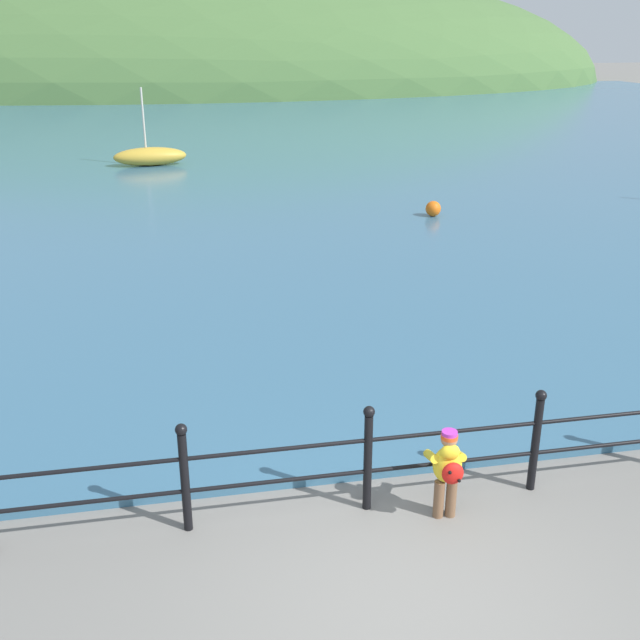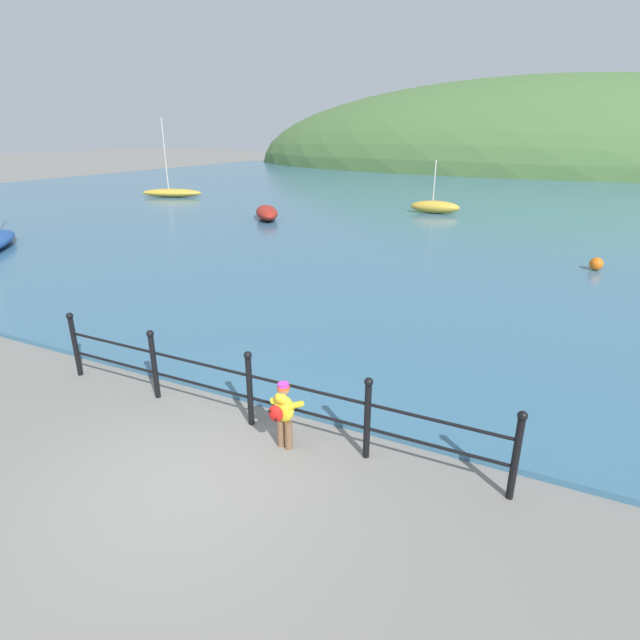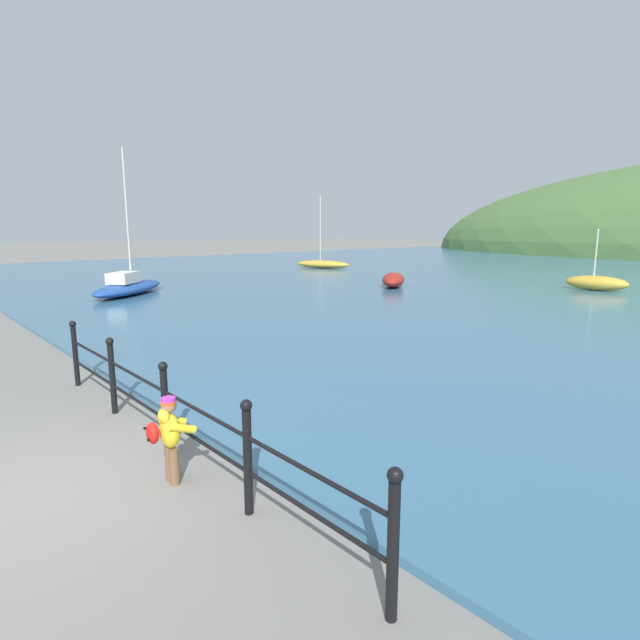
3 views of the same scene
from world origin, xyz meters
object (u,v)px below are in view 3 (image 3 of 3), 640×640
child_in_coat (168,432)px  boat_green_fishing (393,280)px  boat_red_dinghy (596,283)px  boat_blue_hull (323,264)px  boat_twin_mast (128,286)px

child_in_coat → boat_green_fishing: size_ratio=0.34×
boat_red_dinghy → child_in_coat: bearing=-81.4°
boat_blue_hull → boat_green_fishing: bearing=-25.3°
child_in_coat → boat_blue_hull: 29.61m
boat_red_dinghy → boat_blue_hull: 17.50m
child_in_coat → boat_green_fishing: child_in_coat is taller
boat_blue_hull → boat_green_fishing: boat_blue_hull is taller
child_in_coat → boat_blue_hull: (-20.78, 21.09, -0.22)m
child_in_coat → boat_green_fishing: 19.13m
boat_blue_hull → boat_twin_mast: bearing=-72.4°
boat_red_dinghy → boat_twin_mast: bearing=-127.9°
boat_red_dinghy → boat_green_fishing: (-6.99, -5.66, -0.01)m
boat_red_dinghy → boat_twin_mast: (-12.58, -16.15, -0.01)m
boat_twin_mast → boat_green_fishing: bearing=62.0°
child_in_coat → boat_twin_mast: bearing=160.4°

